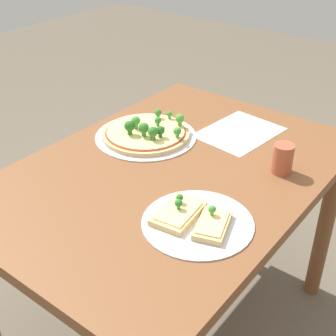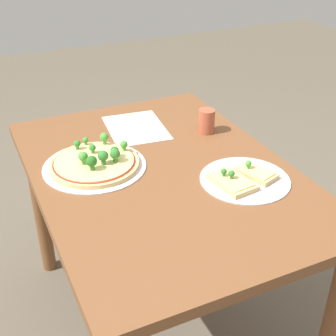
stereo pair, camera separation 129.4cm
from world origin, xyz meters
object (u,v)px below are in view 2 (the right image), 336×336
pizza_tray_whole (95,163)px  dining_table (162,195)px  pizza_tray_slice (243,178)px  drinking_cup (207,121)px

pizza_tray_whole → dining_table: bearing=-120.2°
pizza_tray_whole → pizza_tray_slice: pizza_tray_whole is taller
pizza_tray_slice → dining_table: bearing=49.7°
dining_table → pizza_tray_slice: pizza_tray_slice is taller
dining_table → pizza_tray_whole: 0.25m
dining_table → pizza_tray_slice: 0.29m
pizza_tray_slice → drinking_cup: (0.36, -0.07, 0.04)m
pizza_tray_slice → drinking_cup: 0.37m
drinking_cup → pizza_tray_whole: bearing=99.1°
dining_table → pizza_tray_whole: size_ratio=3.33×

